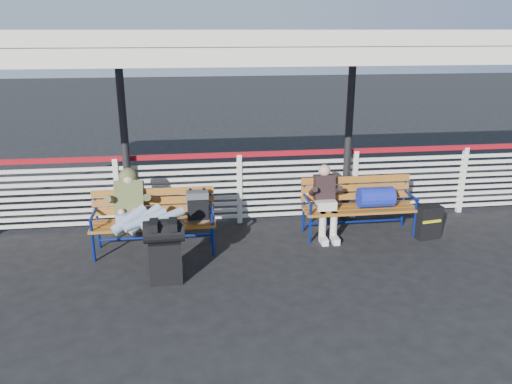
{
  "coord_description": "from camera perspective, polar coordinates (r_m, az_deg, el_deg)",
  "views": [
    {
      "loc": [
        -0.79,
        -6.06,
        3.17
      ],
      "look_at": [
        0.16,
        1.0,
        0.84
      ],
      "focal_mm": 35.0,
      "sensor_mm": 36.0,
      "label": 1
    }
  ],
  "objects": [
    {
      "name": "companion_person",
      "position": [
        7.93,
        7.97,
        -0.99
      ],
      "size": [
        0.32,
        0.66,
        1.15
      ],
      "color": "beige",
      "rests_on": "ground"
    },
    {
      "name": "fence",
      "position": [
        8.38,
        -1.9,
        0.71
      ],
      "size": [
        12.08,
        0.08,
        1.24
      ],
      "color": "silver",
      "rests_on": "ground"
    },
    {
      "name": "traveler_man",
      "position": [
        7.15,
        -13.01,
        -2.42
      ],
      "size": [
        0.94,
        1.64,
        0.77
      ],
      "color": "#96ABCA",
      "rests_on": "ground"
    },
    {
      "name": "ground",
      "position": [
        6.88,
        -0.21,
        -9.28
      ],
      "size": [
        60.0,
        60.0,
        0.0
      ],
      "primitive_type": "plane",
      "color": "black",
      "rests_on": "ground"
    },
    {
      "name": "suitcase_side",
      "position": [
        8.35,
        19.08,
        -3.26
      ],
      "size": [
        0.41,
        0.29,
        0.53
      ],
      "rotation": [
        0.0,
        0.0,
        0.15
      ],
      "color": "black",
      "rests_on": "ground"
    },
    {
      "name": "luggage_stack",
      "position": [
        6.58,
        -10.34,
        -6.43
      ],
      "size": [
        0.53,
        0.3,
        0.86
      ],
      "rotation": [
        0.0,
        0.0,
        0.03
      ],
      "color": "black",
      "rests_on": "ground"
    },
    {
      "name": "canopy",
      "position": [
        6.97,
        -1.21,
        17.07
      ],
      "size": [
        12.6,
        3.6,
        3.16
      ],
      "color": "silver",
      "rests_on": "ground"
    },
    {
      "name": "bench_right",
      "position": [
        8.14,
        12.48,
        -0.8
      ],
      "size": [
        1.8,
        0.56,
        0.92
      ],
      "color": "#9E5D1E",
      "rests_on": "ground"
    },
    {
      "name": "bench_left",
      "position": [
        7.49,
        -10.15,
        -2.3
      ],
      "size": [
        1.8,
        0.56,
        0.92
      ],
      "color": "#9E5D1E",
      "rests_on": "ground"
    }
  ]
}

